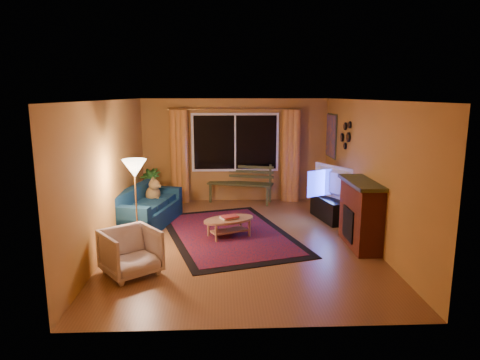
{
  "coord_description": "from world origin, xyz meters",
  "views": [
    {
      "loc": [
        -0.34,
        -7.39,
        2.59
      ],
      "look_at": [
        0.0,
        0.3,
        1.05
      ],
      "focal_mm": 32.0,
      "sensor_mm": 36.0,
      "label": 1
    }
  ],
  "objects_px": {
    "sofa": "(148,207)",
    "tv_console": "(329,209)",
    "bench": "(240,193)",
    "coffee_table": "(229,228)",
    "armchair": "(131,250)",
    "floor_lamp": "(136,205)"
  },
  "relations": [
    {
      "from": "sofa",
      "to": "coffee_table",
      "type": "distance_m",
      "value": 1.81
    },
    {
      "from": "bench",
      "to": "sofa",
      "type": "bearing_deg",
      "value": -120.79
    },
    {
      "from": "armchair",
      "to": "coffee_table",
      "type": "xyz_separation_m",
      "value": [
        1.46,
        1.61,
        -0.2
      ]
    },
    {
      "from": "floor_lamp",
      "to": "coffee_table",
      "type": "relative_size",
      "value": 1.6
    },
    {
      "from": "bench",
      "to": "armchair",
      "type": "distance_m",
      "value": 4.55
    },
    {
      "from": "floor_lamp",
      "to": "tv_console",
      "type": "xyz_separation_m",
      "value": [
        3.68,
        1.61,
        -0.55
      ]
    },
    {
      "from": "sofa",
      "to": "coffee_table",
      "type": "bearing_deg",
      "value": -12.23
    },
    {
      "from": "floor_lamp",
      "to": "sofa",
      "type": "bearing_deg",
      "value": 92.42
    },
    {
      "from": "bench",
      "to": "coffee_table",
      "type": "bearing_deg",
      "value": -80.52
    },
    {
      "from": "armchair",
      "to": "floor_lamp",
      "type": "relative_size",
      "value": 0.48
    },
    {
      "from": "bench",
      "to": "coffee_table",
      "type": "height_order",
      "value": "bench"
    },
    {
      "from": "sofa",
      "to": "armchair",
      "type": "distance_m",
      "value": 2.41
    },
    {
      "from": "sofa",
      "to": "armchair",
      "type": "relative_size",
      "value": 2.51
    },
    {
      "from": "bench",
      "to": "sofa",
      "type": "xyz_separation_m",
      "value": [
        -1.94,
        -1.78,
        0.15
      ]
    },
    {
      "from": "armchair",
      "to": "tv_console",
      "type": "height_order",
      "value": "armchair"
    },
    {
      "from": "sofa",
      "to": "tv_console",
      "type": "height_order",
      "value": "sofa"
    },
    {
      "from": "bench",
      "to": "floor_lamp",
      "type": "xyz_separation_m",
      "value": [
        -1.88,
        -3.15,
        0.54
      ]
    },
    {
      "from": "sofa",
      "to": "coffee_table",
      "type": "height_order",
      "value": "sofa"
    },
    {
      "from": "tv_console",
      "to": "bench",
      "type": "bearing_deg",
      "value": 128.09
    },
    {
      "from": "floor_lamp",
      "to": "tv_console",
      "type": "height_order",
      "value": "floor_lamp"
    },
    {
      "from": "coffee_table",
      "to": "sofa",
      "type": "bearing_deg",
      "value": 153.88
    },
    {
      "from": "sofa",
      "to": "tv_console",
      "type": "relative_size",
      "value": 1.69
    }
  ]
}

